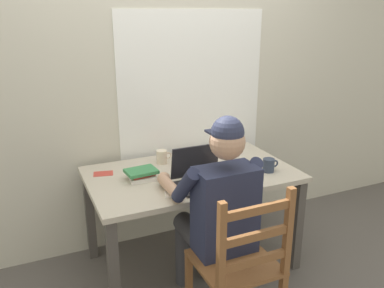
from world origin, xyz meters
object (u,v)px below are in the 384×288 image
object	(u,v)px
desk	(191,184)
coffee_mug_white	(162,157)
wooden_chair	(240,267)
laptop	(201,175)
book_stack_main	(141,174)
book_stack_side	(189,161)
coffee_mug_dark	(269,165)
seated_person	(216,207)
computer_mouse	(236,179)
landscape_photo_print	(103,174)

from	to	relation	value
desk	coffee_mug_white	size ratio (longest dim) A/B	12.22
desk	wooden_chair	xyz separation A→B (m)	(-0.06, -0.77, -0.16)
laptop	book_stack_main	xyz separation A→B (m)	(-0.32, 0.22, -0.02)
wooden_chair	book_stack_side	distance (m)	0.95
coffee_mug_dark	desk	bearing A→B (deg)	157.03
wooden_chair	coffee_mug_white	size ratio (longest dim) A/B	8.32
seated_person	desk	bearing A→B (deg)	83.06
seated_person	coffee_mug_white	bearing A→B (deg)	95.12
desk	coffee_mug_dark	bearing A→B (deg)	-22.97
computer_mouse	laptop	bearing A→B (deg)	163.25
coffee_mug_white	landscape_photo_print	world-z (taller)	coffee_mug_white
seated_person	laptop	bearing A→B (deg)	82.96
laptop	coffee_mug_dark	distance (m)	0.51
seated_person	computer_mouse	bearing A→B (deg)	41.11
laptop	landscape_photo_print	world-z (taller)	laptop
wooden_chair	book_stack_side	bearing A→B (deg)	83.66
landscape_photo_print	computer_mouse	bearing A→B (deg)	-19.92
desk	wooden_chair	distance (m)	0.79
coffee_mug_dark	landscape_photo_print	distance (m)	1.13
wooden_chair	coffee_mug_dark	size ratio (longest dim) A/B	8.06
landscape_photo_print	laptop	bearing A→B (deg)	-25.18
desk	coffee_mug_white	bearing A→B (deg)	117.41
desk	computer_mouse	size ratio (longest dim) A/B	13.99
desk	book_stack_side	xyz separation A→B (m)	(0.04, 0.14, 0.11)
book_stack_side	wooden_chair	bearing A→B (deg)	-96.34
coffee_mug_dark	book_stack_side	world-z (taller)	coffee_mug_dark
seated_person	coffee_mug_dark	world-z (taller)	seated_person
desk	landscape_photo_print	xyz separation A→B (m)	(-0.56, 0.22, 0.09)
desk	coffee_mug_dark	xyz separation A→B (m)	(0.49, -0.21, 0.13)
coffee_mug_dark	book_stack_side	size ratio (longest dim) A/B	0.69
coffee_mug_dark	book_stack_main	distance (m)	0.87
desk	book_stack_main	bearing A→B (deg)	176.46
seated_person	landscape_photo_print	bearing A→B (deg)	125.41
computer_mouse	coffee_mug_white	bearing A→B (deg)	122.65
laptop	computer_mouse	size ratio (longest dim) A/B	3.30
computer_mouse	book_stack_side	world-z (taller)	book_stack_side
wooden_chair	book_stack_side	world-z (taller)	wooden_chair
laptop	seated_person	bearing A→B (deg)	-97.04
computer_mouse	coffee_mug_white	size ratio (longest dim) A/B	0.87
desk	seated_person	bearing A→B (deg)	-96.94
desk	book_stack_main	distance (m)	0.37
coffee_mug_dark	book_stack_main	world-z (taller)	coffee_mug_dark
laptop	book_stack_main	world-z (taller)	laptop
desk	laptop	distance (m)	0.24
wooden_chair	book_stack_side	xyz separation A→B (m)	(0.10, 0.91, 0.27)
seated_person	computer_mouse	distance (m)	0.34
coffee_mug_white	landscape_photo_print	bearing A→B (deg)	-176.66
wooden_chair	computer_mouse	xyz separation A→B (m)	(0.26, 0.51, 0.26)
coffee_mug_dark	landscape_photo_print	size ratio (longest dim) A/B	0.91
laptop	book_stack_main	bearing A→B (deg)	146.12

